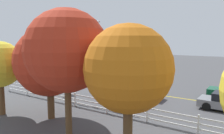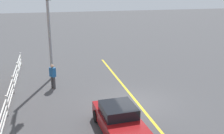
# 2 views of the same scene
# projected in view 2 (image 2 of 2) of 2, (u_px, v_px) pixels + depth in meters

# --- Properties ---
(ground_plane) EXTENTS (120.00, 120.00, 0.00)m
(ground_plane) POSITION_uv_depth(u_px,v_px,m) (138.00, 103.00, 15.75)
(ground_plane) COLOR #444447
(signal_assembly) EXTENTS (6.43, 0.38, 7.48)m
(signal_assembly) POSITION_uv_depth(u_px,v_px,m) (48.00, 10.00, 16.96)
(signal_assembly) COLOR gray
(signal_assembly) RESTS_ON ground_plane
(car_0) EXTENTS (4.12, 1.96, 1.35)m
(car_0) POSITION_uv_depth(u_px,v_px,m) (119.00, 120.00, 12.39)
(car_0) COLOR maroon
(car_0) RESTS_ON ground_plane
(pedestrian) EXTENTS (0.47, 0.46, 1.69)m
(pedestrian) POSITION_uv_depth(u_px,v_px,m) (53.00, 75.00, 17.75)
(pedestrian) COLOR #3F3F42
(pedestrian) RESTS_ON ground_plane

